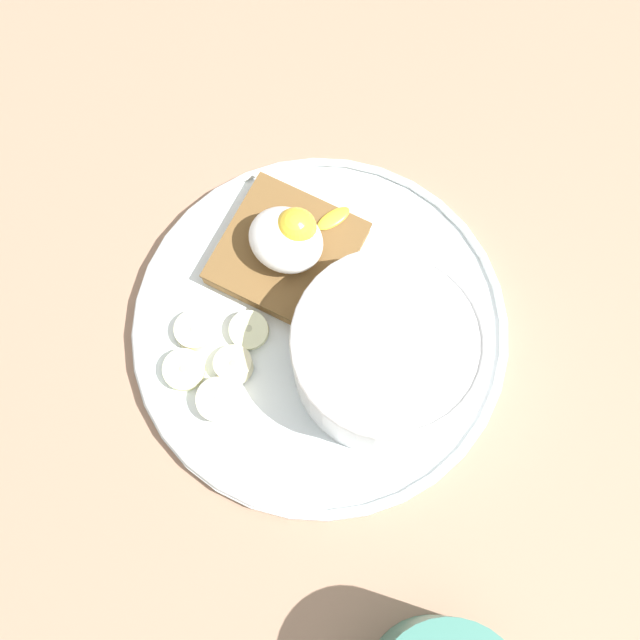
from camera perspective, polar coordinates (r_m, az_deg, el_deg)
name	(u,v)px	position (r cm, az deg, el deg)	size (l,w,h in cm)	color
ground_plane	(320,336)	(66.68, 0.00, -1.03)	(120.00, 120.00, 2.00)	#9B755D
plate	(320,329)	(64.96, 0.00, -0.58)	(27.46, 27.46, 1.60)	white
oatmeal_bowl	(385,356)	(60.90, 4.17, -2.29)	(13.13, 13.13, 6.61)	white
toast_slice	(287,253)	(65.81, -2.12, 4.32)	(10.11, 10.11, 1.61)	brown
poached_egg	(288,237)	(63.41, -2.03, 5.32)	(5.55, 7.73, 4.22)	white
banana_slice_front	(195,331)	(64.85, -8.03, -0.68)	(3.50, 3.52, 1.02)	#F4E6B4
banana_slice_left	(233,365)	(63.64, -5.57, -2.89)	(3.99, 3.96, 1.52)	#F4E9B8
banana_slice_back	(219,400)	(62.98, -6.45, -5.10)	(3.27, 3.44, 1.86)	#FCEAC1
banana_slice_right	(249,330)	(64.32, -4.56, -0.66)	(3.63, 3.70, 1.39)	#EDEDBA
banana_slice_inner	(184,370)	(64.12, -8.70, -3.18)	(3.97, 3.93, 1.16)	beige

